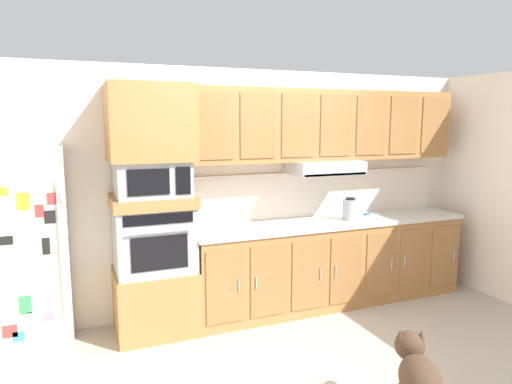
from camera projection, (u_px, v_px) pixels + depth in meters
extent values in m
plane|color=#B2A899|center=(281.00, 348.00, 4.05)|extent=(9.60, 9.60, 0.00)
cube|color=silver|center=(238.00, 190.00, 4.88)|extent=(6.20, 0.12, 2.50)
cube|color=silver|center=(19.00, 256.00, 3.77)|extent=(0.76, 0.70, 1.76)
cylinder|color=silver|center=(61.00, 251.00, 3.54)|extent=(0.02, 0.02, 1.10)
cube|color=black|center=(50.00, 217.00, 3.49)|extent=(0.08, 0.01, 0.10)
cube|color=red|center=(54.00, 199.00, 3.48)|extent=(0.09, 0.01, 0.09)
cube|color=green|center=(25.00, 305.00, 3.51)|extent=(0.09, 0.01, 0.14)
cube|color=red|center=(39.00, 211.00, 3.46)|extent=(0.06, 0.01, 0.10)
cube|color=gold|center=(23.00, 201.00, 3.40)|extent=(0.09, 0.01, 0.13)
cube|color=pink|center=(49.00, 317.00, 3.59)|extent=(0.08, 0.01, 0.06)
cube|color=black|center=(4.00, 241.00, 3.39)|extent=(0.12, 0.01, 0.07)
cube|color=black|center=(46.00, 246.00, 3.51)|extent=(0.05, 0.01, 0.13)
cube|color=gold|center=(2.00, 191.00, 3.35)|extent=(0.07, 0.01, 0.07)
cube|color=#337FDB|center=(19.00, 336.00, 3.52)|extent=(0.08, 0.01, 0.08)
cube|color=red|center=(10.00, 331.00, 3.50)|extent=(0.10, 0.01, 0.10)
cube|color=white|center=(32.00, 320.00, 3.54)|extent=(0.07, 0.01, 0.14)
cube|color=#A8703D|center=(156.00, 300.00, 4.33)|extent=(0.74, 0.62, 0.60)
cube|color=#A8AAAF|center=(154.00, 239.00, 4.24)|extent=(0.70, 0.58, 0.60)
cube|color=black|center=(160.00, 253.00, 3.98)|extent=(0.49, 0.01, 0.30)
cube|color=black|center=(159.00, 219.00, 3.94)|extent=(0.59, 0.01, 0.09)
cylinder|color=#A8AAAF|center=(160.00, 232.00, 3.93)|extent=(0.56, 0.02, 0.02)
cube|color=#A8703D|center=(153.00, 201.00, 4.19)|extent=(0.74, 0.62, 0.10)
cube|color=#A8AAAF|center=(152.00, 178.00, 4.16)|extent=(0.64, 0.53, 0.32)
cube|color=black|center=(149.00, 182.00, 3.88)|extent=(0.35, 0.01, 0.22)
cube|color=black|center=(183.00, 181.00, 3.99)|extent=(0.13, 0.01, 0.24)
cube|color=#A8703D|center=(150.00, 122.00, 4.09)|extent=(0.74, 0.62, 0.68)
cube|color=#A8703D|center=(330.00, 263.00, 5.02)|extent=(3.05, 0.60, 0.88)
cube|color=#9A6738|center=(225.00, 287.00, 4.25)|extent=(0.37, 0.01, 0.70)
cylinder|color=#BCBCC1|center=(239.00, 285.00, 4.28)|extent=(0.01, 0.01, 0.12)
cube|color=#9A6738|center=(268.00, 281.00, 4.41)|extent=(0.37, 0.01, 0.70)
cylinder|color=#BCBCC1|center=(256.00, 283.00, 4.35)|extent=(0.01, 0.01, 0.12)
cube|color=#9A6738|center=(309.00, 275.00, 4.57)|extent=(0.37, 0.01, 0.70)
cylinder|color=#BCBCC1|center=(321.00, 274.00, 4.61)|extent=(0.01, 0.01, 0.12)
cube|color=#9A6738|center=(346.00, 270.00, 4.73)|extent=(0.37, 0.01, 0.70)
cylinder|color=#BCBCC1|center=(336.00, 272.00, 4.67)|extent=(0.01, 0.01, 0.12)
cube|color=#9A6738|center=(381.00, 265.00, 4.90)|extent=(0.37, 0.01, 0.70)
cylinder|color=#BCBCC1|center=(392.00, 264.00, 4.93)|extent=(0.01, 0.01, 0.12)
cube|color=#9A6738|center=(414.00, 261.00, 5.06)|extent=(0.37, 0.01, 0.70)
cylinder|color=#BCBCC1|center=(405.00, 262.00, 5.00)|extent=(0.01, 0.01, 0.12)
cube|color=#9A6738|center=(444.00, 256.00, 5.22)|extent=(0.37, 0.01, 0.70)
cylinder|color=#BCBCC1|center=(454.00, 255.00, 5.25)|extent=(0.01, 0.01, 0.12)
cube|color=beige|center=(331.00, 222.00, 4.95)|extent=(3.09, 0.64, 0.04)
cube|color=white|center=(319.00, 193.00, 5.17)|extent=(3.09, 0.02, 0.50)
cube|color=#A8703D|center=(327.00, 125.00, 4.91)|extent=(3.05, 0.34, 0.74)
cube|color=#A8AAAF|center=(324.00, 167.00, 4.89)|extent=(0.76, 0.48, 0.14)
cube|color=black|center=(335.00, 174.00, 4.70)|extent=(0.72, 0.04, 0.02)
cube|color=#9A6738|center=(215.00, 126.00, 4.27)|extent=(0.37, 0.01, 0.63)
cube|color=#9A6738|center=(258.00, 126.00, 4.43)|extent=(0.37, 0.01, 0.63)
cube|color=#9A6738|center=(299.00, 126.00, 4.59)|extent=(0.37, 0.01, 0.63)
cube|color=#9A6738|center=(336.00, 125.00, 4.75)|extent=(0.37, 0.01, 0.63)
cube|color=#9A6738|center=(371.00, 125.00, 4.91)|extent=(0.37, 0.01, 0.63)
cube|color=#9A6738|center=(404.00, 125.00, 5.08)|extent=(0.37, 0.01, 0.63)
cube|color=#9A6738|center=(435.00, 125.00, 5.24)|extent=(0.37, 0.01, 0.63)
cylinder|color=blue|center=(367.00, 214.00, 5.23)|extent=(0.10, 0.06, 0.03)
cylinder|color=silver|center=(376.00, 215.00, 5.15)|extent=(0.11, 0.05, 0.01)
cylinder|color=#A8AAAF|center=(350.00, 210.00, 4.96)|extent=(0.17, 0.17, 0.22)
cylinder|color=black|center=(351.00, 199.00, 4.94)|extent=(0.10, 0.10, 0.02)
ellipsoid|color=#473323|center=(420.00, 379.00, 2.80)|extent=(0.41, 0.48, 0.25)
sphere|color=#473323|center=(410.00, 346.00, 3.07)|extent=(0.20, 0.20, 0.20)
ellipsoid|color=#312318|center=(406.00, 341.00, 3.17)|extent=(0.12, 0.13, 0.07)
cone|color=#473323|center=(400.00, 334.00, 3.05)|extent=(0.05, 0.05, 0.06)
cone|color=#473323|center=(422.00, 335.00, 3.04)|extent=(0.05, 0.05, 0.06)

